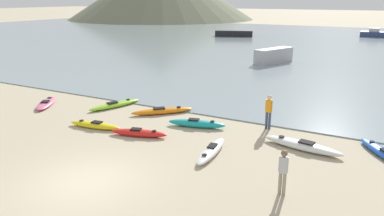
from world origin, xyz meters
The scene contains 16 objects.
ground_plane centered at (0.00, 0.00, 0.00)m, with size 400.00×400.00×0.00m, color tan.
bay_water centered at (0.00, 43.68, 0.03)m, with size 160.00×70.00×0.06m, color gray.
kayak_on_sand_0 centered at (5.90, 6.46, 0.17)m, with size 3.51×1.31×0.39m.
kayak_on_sand_1 centered at (-3.61, 4.35, 0.15)m, with size 2.79×0.99×0.34m.
kayak_on_sand_2 centered at (0.70, 6.84, 0.18)m, with size 2.91×1.28×0.41m.
kayak_on_sand_3 centered at (-1.04, 4.46, 0.16)m, with size 2.73×1.28×0.36m.
kayak_on_sand_4 centered at (-5.11, 7.67, 0.14)m, with size 1.64×3.38×0.33m.
kayak_on_sand_5 centered at (-1.98, 7.89, 0.16)m, with size 2.87×2.85×0.36m.
kayak_on_sand_6 centered at (-8.92, 6.02, 0.12)m, with size 2.23×2.82×0.29m.
kayak_on_sand_7 centered at (8.96, 7.29, 0.14)m, with size 2.39×2.98×0.33m.
kayak_on_sand_8 centered at (2.75, 4.22, 0.14)m, with size 0.92×3.00×0.32m.
person_near_foreground centered at (6.17, 2.33, 0.88)m, with size 0.31×0.23×1.54m.
person_near_waterline centered at (3.85, 8.23, 0.97)m, with size 0.34×0.23×1.69m.
moored_boat_0 centered at (-1.44, 26.82, 0.75)m, with size 2.79×4.57×1.37m.
moored_boat_1 centered at (5.86, 58.70, 0.55)m, with size 4.89×2.23×1.39m.
moored_boat_2 centered at (-14.66, 48.90, 0.53)m, with size 6.31×4.20×0.94m.
Camera 1 is at (8.77, -8.53, 6.11)m, focal length 35.00 mm.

